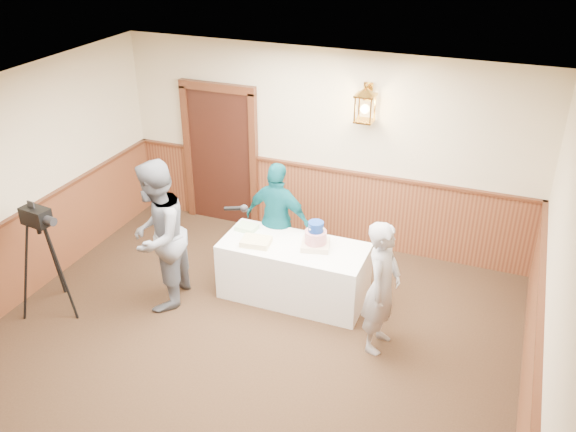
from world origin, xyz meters
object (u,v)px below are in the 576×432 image
(sheet_cake_green, at_px, (247,227))
(tv_camera_rig, at_px, (47,266))
(display_table, at_px, (294,271))
(interviewer, at_px, (157,236))
(baker, at_px, (382,287))
(sheet_cake_yellow, at_px, (256,242))
(tiered_cake, at_px, (316,237))
(assistant_p, at_px, (278,220))

(sheet_cake_green, relative_size, tv_camera_rig, 0.18)
(display_table, xyz_separation_m, interviewer, (-1.47, -0.72, 0.57))
(baker, bearing_deg, tv_camera_rig, 107.94)
(sheet_cake_yellow, xyz_separation_m, tv_camera_rig, (-2.20, -1.20, -0.16))
(sheet_cake_green, bearing_deg, display_table, -11.57)
(baker, height_order, tv_camera_rig, baker)
(display_table, height_order, sheet_cake_green, sheet_cake_green)
(tiered_cake, bearing_deg, sheet_cake_yellow, -163.70)
(display_table, distance_m, sheet_cake_green, 0.82)
(interviewer, xyz_separation_m, tv_camera_rig, (-1.17, -0.64, -0.32))
(assistant_p, distance_m, tv_camera_rig, 2.88)
(display_table, height_order, sheet_cake_yellow, sheet_cake_yellow)
(assistant_p, bearing_deg, sheet_cake_yellow, 92.34)
(tiered_cake, xyz_separation_m, interviewer, (-1.73, -0.77, 0.06))
(sheet_cake_yellow, bearing_deg, assistant_p, 85.89)
(tiered_cake, bearing_deg, baker, -31.60)
(interviewer, bearing_deg, display_table, 105.06)
(assistant_p, relative_size, tv_camera_rig, 1.13)
(tiered_cake, bearing_deg, sheet_cake_green, 174.58)
(interviewer, relative_size, assistant_p, 1.19)
(sheet_cake_yellow, bearing_deg, tv_camera_rig, -151.30)
(tiered_cake, distance_m, tv_camera_rig, 3.23)
(sheet_cake_green, distance_m, baker, 2.05)
(display_table, relative_size, sheet_cake_green, 6.99)
(sheet_cake_yellow, xyz_separation_m, assistant_p, (0.04, 0.60, 0.01))
(tiered_cake, relative_size, interviewer, 0.21)
(assistant_p, bearing_deg, baker, 155.06)
(tv_camera_rig, bearing_deg, interviewer, 36.13)
(sheet_cake_green, xyz_separation_m, interviewer, (-0.77, -0.86, 0.17))
(sheet_cake_green, distance_m, interviewer, 1.16)
(tiered_cake, relative_size, tv_camera_rig, 0.29)
(sheet_cake_green, xyz_separation_m, tv_camera_rig, (-1.93, -1.50, -0.15))
(sheet_cake_green, distance_m, tv_camera_rig, 2.45)
(sheet_cake_yellow, height_order, assistant_p, assistant_p)
(tv_camera_rig, bearing_deg, assistant_p, 46.25)
(interviewer, bearing_deg, tiered_cake, 103.04)
(display_table, relative_size, assistant_p, 1.14)
(sheet_cake_yellow, relative_size, baker, 0.22)
(display_table, distance_m, interviewer, 1.73)
(sheet_cake_green, height_order, tv_camera_rig, tv_camera_rig)
(sheet_cake_green, height_order, interviewer, interviewer)
(interviewer, xyz_separation_m, assistant_p, (1.07, 1.16, -0.15))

